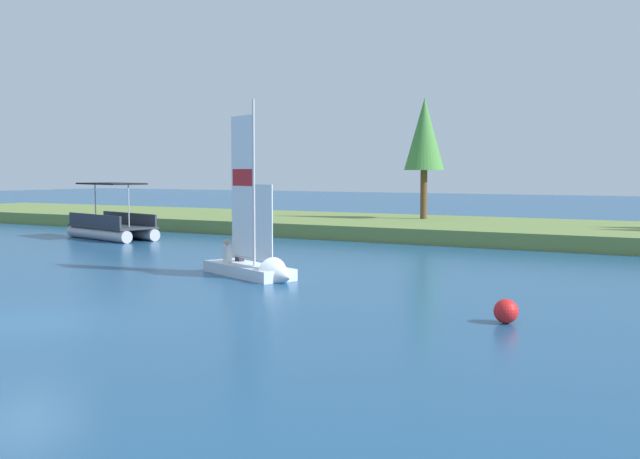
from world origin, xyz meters
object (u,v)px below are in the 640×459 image
at_px(shoreline_tree_left, 424,135).
at_px(channel_buoy, 506,311).
at_px(pontoon_boat, 112,226).
at_px(sailboat, 259,265).

relative_size(shoreline_tree_left, channel_buoy, 12.29).
bearing_deg(pontoon_boat, shoreline_tree_left, 60.20).
xyz_separation_m(shoreline_tree_left, sailboat, (2.25, -20.05, -5.06)).
height_order(shoreline_tree_left, sailboat, shoreline_tree_left).
relative_size(sailboat, pontoon_boat, 1.05).
xyz_separation_m(shoreline_tree_left, pontoon_boat, (-12.15, -12.14, -4.83)).
xyz_separation_m(pontoon_boat, channel_buoy, (23.30, -11.11, -0.39)).
distance_m(pontoon_boat, channel_buoy, 25.82).
bearing_deg(sailboat, pontoon_boat, 174.67).
xyz_separation_m(shoreline_tree_left, channel_buoy, (11.16, -23.25, -5.22)).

